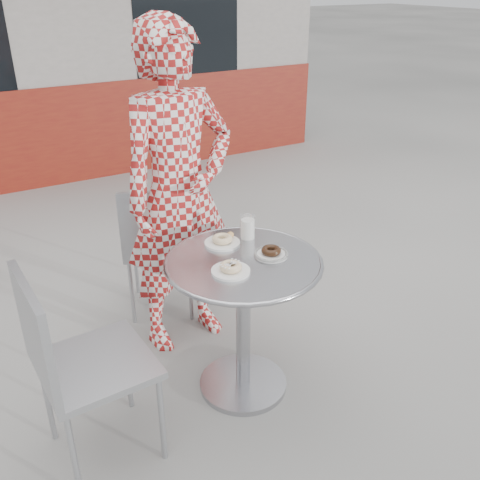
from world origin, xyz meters
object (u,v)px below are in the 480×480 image
plate_near (231,269)px  milk_cup (248,228)px  seated_person (179,194)px  plate_far (223,241)px  bistro_table (243,294)px  plate_checker (271,253)px  chair_far (161,270)px  chair_left (99,400)px

plate_near → milk_cup: milk_cup is taller
seated_person → milk_cup: 0.45m
seated_person → plate_far: 0.42m
plate_far → plate_near: plate_far is taller
bistro_table → plate_checker: bearing=-9.8°
chair_far → milk_cup: milk_cup is taller
seated_person → plate_near: size_ratio=10.23×
seated_person → plate_checker: seated_person is taller
chair_far → plate_near: bearing=111.5°
bistro_table → chair_left: chair_left is taller
bistro_table → seated_person: size_ratio=0.42×
chair_left → seated_person: size_ratio=0.52×
chair_left → plate_far: 0.95m
seated_person → plate_checker: size_ratio=11.05×
plate_far → milk_cup: bearing=-1.1°
bistro_table → plate_near: (-0.11, -0.07, 0.21)m
plate_near → chair_left: bearing=178.5°
seated_person → milk_cup: (0.20, -0.39, -0.09)m
chair_far → plate_near: 1.13m
plate_checker → milk_cup: bearing=90.1°
chair_left → seated_person: bearing=-51.1°
chair_far → plate_checker: 1.10m
chair_far → seated_person: (0.01, -0.34, 0.64)m
bistro_table → plate_near: plate_near is taller
bistro_table → plate_near: bearing=-147.3°
chair_far → plate_far: size_ratio=4.95×
bistro_table → chair_far: 0.98m
plate_near → seated_person: bearing=86.0°
plate_far → chair_left: bearing=-161.7°
bistro_table → plate_far: (-0.00, 0.20, 0.21)m
seated_person → plate_checker: bearing=-78.8°
bistro_table → plate_far: bearing=91.3°
plate_checker → milk_cup: (-0.00, 0.22, 0.04)m
chair_left → plate_checker: size_ratio=5.79×
bistro_table → chair_left: (-0.77, -0.05, -0.29)m
plate_far → plate_near: 0.29m
chair_left → plate_near: size_ratio=5.36×
seated_person → plate_checker: (0.20, -0.62, -0.13)m
chair_far → chair_left: size_ratio=0.93×
chair_far → milk_cup: (0.21, -0.73, 0.56)m
bistro_table → plate_checker: 0.25m
plate_near → plate_checker: plate_near is taller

